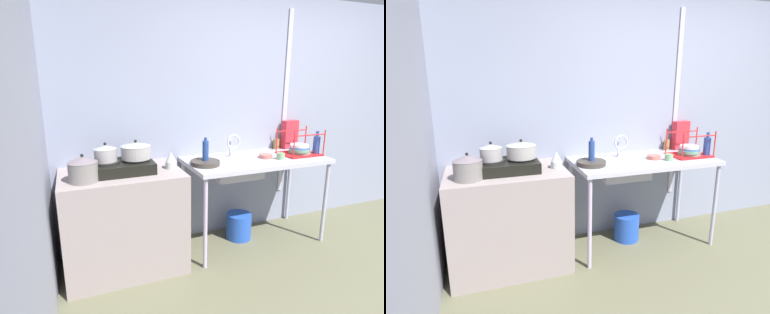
# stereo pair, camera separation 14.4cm
# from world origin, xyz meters

# --- Properties ---
(wall_back) EXTENTS (5.41, 0.10, 2.44)m
(wall_back) POSITION_xyz_m (0.00, 1.75, 1.22)
(wall_back) COLOR #888FA7
(wall_back) RESTS_ON ground
(wall_metal_strip) EXTENTS (0.05, 0.01, 1.95)m
(wall_metal_strip) POSITION_xyz_m (0.10, 1.69, 1.34)
(wall_metal_strip) COLOR #B5B2C3
(counter_concrete) EXTENTS (1.00, 0.64, 0.87)m
(counter_concrete) POSITION_xyz_m (-1.74, 1.38, 0.44)
(counter_concrete) COLOR gray
(counter_concrete) RESTS_ON ground
(counter_sink) EXTENTS (1.38, 0.64, 0.87)m
(counter_sink) POSITION_xyz_m (-0.44, 1.38, 0.81)
(counter_sink) COLOR #B5B2C3
(counter_sink) RESTS_ON ground
(stove) EXTENTS (0.51, 0.36, 0.11)m
(stove) POSITION_xyz_m (-1.73, 1.38, 0.92)
(stove) COLOR black
(stove) RESTS_ON counter_concrete
(pot_on_left_burner) EXTENTS (0.18, 0.18, 0.15)m
(pot_on_left_burner) POSITION_xyz_m (-1.85, 1.38, 1.05)
(pot_on_left_burner) COLOR #9D9799
(pot_on_left_burner) RESTS_ON stove
(pot_on_right_burner) EXTENTS (0.25, 0.25, 0.16)m
(pot_on_right_burner) POSITION_xyz_m (-1.61, 1.38, 1.05)
(pot_on_right_burner) COLOR #9F9895
(pot_on_right_burner) RESTS_ON stove
(pot_beside_stove) EXTENTS (0.22, 0.22, 0.22)m
(pot_beside_stove) POSITION_xyz_m (-2.04, 1.24, 0.97)
(pot_beside_stove) COLOR slate
(pot_beside_stove) RESTS_ON counter_concrete
(percolator) EXTENTS (0.10, 0.10, 0.14)m
(percolator) POSITION_xyz_m (-1.32, 1.34, 0.94)
(percolator) COLOR silver
(percolator) RESTS_ON counter_concrete
(sink_basin) EXTENTS (0.47, 0.29, 0.17)m
(sink_basin) POSITION_xyz_m (-0.67, 1.37, 0.79)
(sink_basin) COLOR #B5B2C3
(sink_basin) RESTS_ON counter_sink
(faucet) EXTENTS (0.14, 0.08, 0.23)m
(faucet) POSITION_xyz_m (-0.64, 1.49, 1.02)
(faucet) COLOR #B5B2C3
(faucet) RESTS_ON counter_sink
(frying_pan) EXTENTS (0.27, 0.27, 0.04)m
(frying_pan) POSITION_xyz_m (-1.00, 1.33, 0.89)
(frying_pan) COLOR #38332B
(frying_pan) RESTS_ON counter_sink
(dish_rack) EXTENTS (0.38, 0.29, 0.26)m
(dish_rack) POSITION_xyz_m (0.05, 1.35, 0.92)
(dish_rack) COLOR red
(dish_rack) RESTS_ON counter_sink
(cup_by_rack) EXTENTS (0.08, 0.08, 0.06)m
(cup_by_rack) POSITION_xyz_m (-0.24, 1.26, 0.90)
(cup_by_rack) COLOR #6E9C6E
(cup_by_rack) RESTS_ON counter_sink
(small_bowl_on_drainboard) EXTENTS (0.13, 0.13, 0.04)m
(small_bowl_on_drainboard) POSITION_xyz_m (-0.35, 1.35, 0.89)
(small_bowl_on_drainboard) COLOR #BA5C50
(small_bowl_on_drainboard) RESTS_ON counter_sink
(bottle_by_sink) EXTENTS (0.06, 0.06, 0.25)m
(bottle_by_sink) POSITION_xyz_m (-0.99, 1.34, 0.99)
(bottle_by_sink) COLOR navy
(bottle_by_sink) RESTS_ON counter_sink
(bottle_by_rack) EXTENTS (0.07, 0.07, 0.24)m
(bottle_by_rack) POSITION_xyz_m (0.21, 1.29, 0.97)
(bottle_by_rack) COLOR navy
(bottle_by_rack) RESTS_ON counter_sink
(cereal_box) EXTENTS (0.19, 0.10, 0.31)m
(cereal_box) POSITION_xyz_m (0.15, 1.64, 1.03)
(cereal_box) COLOR red
(cereal_box) RESTS_ON counter_sink
(utensil_jar) EXTENTS (0.06, 0.06, 0.23)m
(utensil_jar) POSITION_xyz_m (-0.01, 1.65, 0.93)
(utensil_jar) COLOR olive
(utensil_jar) RESTS_ON counter_sink
(bucket_on_floor) EXTENTS (0.26, 0.26, 0.27)m
(bucket_on_floor) POSITION_xyz_m (-0.55, 1.46, 0.13)
(bucket_on_floor) COLOR blue
(bucket_on_floor) RESTS_ON ground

